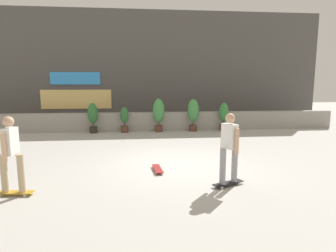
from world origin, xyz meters
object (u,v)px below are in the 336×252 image
potted_plant_2 (159,112)px  skater_by_wall_left (11,152)px  potted_plant_1 (125,119)px  potted_plant_4 (224,115)px  potted_plant_0 (93,116)px  skateboard_near_camera (158,169)px  skater_far_left (229,146)px  potted_plant_3 (193,112)px

potted_plant_2 → skater_by_wall_left: bearing=-115.6°
potted_plant_1 → potted_plant_4: size_ratio=0.89×
potted_plant_0 → skateboard_near_camera: 6.77m
skater_by_wall_left → potted_plant_2: bearing=64.4°
potted_plant_4 → skater_by_wall_left: 10.20m
skater_by_wall_left → skater_far_left: (4.71, 0.09, 0.00)m
potted_plant_3 → potted_plant_0: bearing=180.0°
potted_plant_4 → skater_far_left: skater_far_left is taller
potted_plant_0 → potted_plant_3: 4.80m
potted_plant_0 → skater_far_left: size_ratio=0.84×
potted_plant_3 → skater_far_left: bearing=-94.6°
potted_plant_4 → skater_far_left: bearing=-105.9°
potted_plant_1 → potted_plant_2: 1.66m
potted_plant_3 → skater_by_wall_left: size_ratio=0.93×
potted_plant_1 → potted_plant_4: bearing=-0.0°
potted_plant_1 → skater_far_left: bearing=-70.0°
potted_plant_4 → skater_far_left: size_ratio=0.82×
potted_plant_2 → potted_plant_3: bearing=0.0°
skater_by_wall_left → potted_plant_0: bearing=86.1°
skateboard_near_camera → potted_plant_4: bearing=59.2°
potted_plant_1 → potted_plant_3: 3.33m
potted_plant_0 → skater_by_wall_left: (-0.51, -7.57, 0.13)m
potted_plant_1 → skateboard_near_camera: (1.17, -6.19, -0.60)m
potted_plant_0 → potted_plant_2: bearing=-0.0°
potted_plant_3 → potted_plant_2: bearing=-180.0°
potted_plant_3 → skateboard_near_camera: 6.61m
potted_plant_2 → potted_plant_3: size_ratio=1.02×
potted_plant_0 → potted_plant_4: potted_plant_0 is taller
skater_by_wall_left → skater_far_left: bearing=1.1°
potted_plant_3 → potted_plant_1: bearing=180.0°
potted_plant_1 → skater_far_left: size_ratio=0.73×
potted_plant_1 → potted_plant_3: size_ratio=0.78×
potted_plant_1 → skater_far_left: 7.96m
potted_plant_0 → skater_far_left: 8.58m
potted_plant_0 → potted_plant_3: bearing=0.0°
potted_plant_0 → skater_by_wall_left: 7.58m
skater_by_wall_left → potted_plant_4: bearing=47.9°
skater_far_left → skateboard_near_camera: (-1.56, 1.29, -0.88)m
potted_plant_2 → potted_plant_4: 3.22m
potted_plant_0 → potted_plant_1: (1.47, 0.00, -0.15)m
potted_plant_3 → skater_by_wall_left: 9.24m
potted_plant_4 → skater_by_wall_left: skater_by_wall_left is taller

